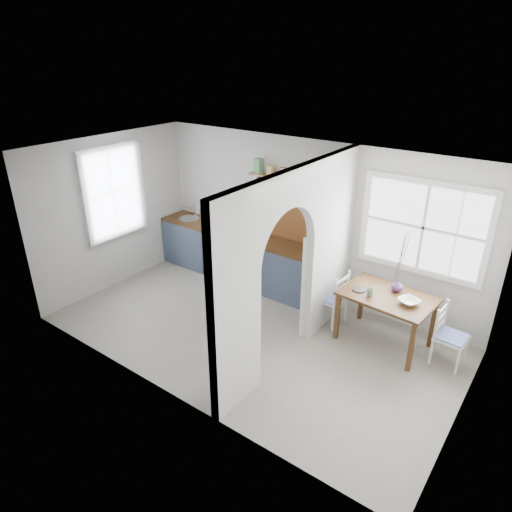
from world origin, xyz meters
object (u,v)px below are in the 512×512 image
Objects in this scene: kettle at (320,251)px; vase at (397,285)px; dining_table at (384,319)px; chair_right at (452,337)px; chair_left at (330,297)px.

vase is (1.25, -0.04, -0.17)m from kettle.
dining_table is 5.01× the size of kettle.
dining_table is 1.47× the size of chair_right.
chair_left is at bearing -169.37° from vase.
kettle is 1.26m from vase.
dining_table is at bearing -12.46° from kettle.
chair_left is 1.75m from chair_right.
kettle is at bearing -117.51° from chair_left.
chair_left reaches higher than chair_right.
chair_left reaches higher than dining_table.
chair_left is 0.71m from kettle.
chair_right reaches higher than dining_table.
vase is (-0.84, 0.13, 0.43)m from chair_right.
chair_left is 1.05× the size of chair_right.
chair_right is 0.95m from vase.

